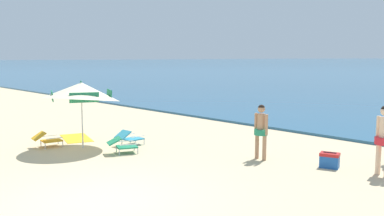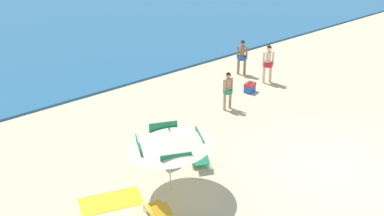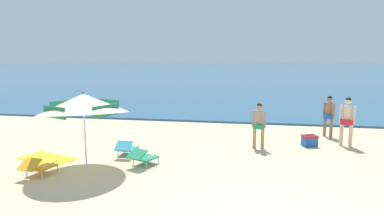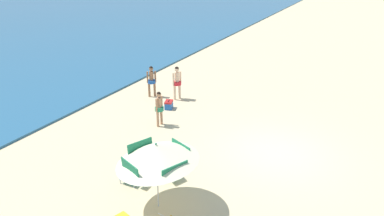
{
  "view_description": "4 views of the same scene",
  "coord_description": "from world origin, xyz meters",
  "px_view_note": "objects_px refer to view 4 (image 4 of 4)",
  "views": [
    {
      "loc": [
        7.26,
        -4.22,
        2.94
      ],
      "look_at": [
        -2.56,
        4.87,
        1.3
      ],
      "focal_mm": 38.95,
      "sensor_mm": 36.0,
      "label": 1
    },
    {
      "loc": [
        -11.3,
        -7.51,
        8.87
      ],
      "look_at": [
        -2.59,
        4.16,
        1.28
      ],
      "focal_mm": 44.59,
      "sensor_mm": 36.0,
      "label": 2
    },
    {
      "loc": [
        -0.37,
        -5.7,
        2.99
      ],
      "look_at": [
        -2.41,
        5.35,
        1.35
      ],
      "focal_mm": 29.39,
      "sensor_mm": 36.0,
      "label": 3
    },
    {
      "loc": [
        -12.75,
        -3.19,
        7.33
      ],
      "look_at": [
        -0.42,
        3.4,
        1.35
      ],
      "focal_mm": 35.36,
      "sensor_mm": 36.0,
      "label": 4
    }
  ],
  "objects_px": {
    "beach_umbrella_striped_main": "(156,153)",
    "person_standing_beside": "(159,106)",
    "lounge_chair_beside_umbrella": "(169,171)",
    "lounge_chair_under_umbrella": "(135,176)",
    "person_standing_near_shore": "(151,79)",
    "cooler_box": "(169,105)",
    "person_wading_in": "(177,81)"
  },
  "relations": [
    {
      "from": "beach_umbrella_striped_main",
      "to": "person_standing_beside",
      "type": "bearing_deg",
      "value": 32.15
    },
    {
      "from": "beach_umbrella_striped_main",
      "to": "person_standing_beside",
      "type": "xyz_separation_m",
      "value": [
        4.84,
        3.04,
        -0.93
      ]
    },
    {
      "from": "lounge_chair_beside_umbrella",
      "to": "lounge_chair_under_umbrella",
      "type": "bearing_deg",
      "value": 135.21
    },
    {
      "from": "lounge_chair_under_umbrella",
      "to": "person_standing_beside",
      "type": "height_order",
      "value": "person_standing_beside"
    },
    {
      "from": "lounge_chair_under_umbrella",
      "to": "lounge_chair_beside_umbrella",
      "type": "height_order",
      "value": "lounge_chair_under_umbrella"
    },
    {
      "from": "beach_umbrella_striped_main",
      "to": "lounge_chair_under_umbrella",
      "type": "xyz_separation_m",
      "value": [
        0.66,
        1.36,
        -1.59
      ]
    },
    {
      "from": "person_standing_near_shore",
      "to": "person_standing_beside",
      "type": "relative_size",
      "value": 1.04
    },
    {
      "from": "lounge_chair_beside_umbrella",
      "to": "cooler_box",
      "type": "relative_size",
      "value": 1.74
    },
    {
      "from": "lounge_chair_under_umbrella",
      "to": "person_wading_in",
      "type": "relative_size",
      "value": 0.52
    },
    {
      "from": "beach_umbrella_striped_main",
      "to": "lounge_chair_under_umbrella",
      "type": "distance_m",
      "value": 2.19
    },
    {
      "from": "beach_umbrella_striped_main",
      "to": "cooler_box",
      "type": "relative_size",
      "value": 5.83
    },
    {
      "from": "beach_umbrella_striped_main",
      "to": "lounge_chair_beside_umbrella",
      "type": "xyz_separation_m",
      "value": [
        1.49,
        0.53,
        -1.58
      ]
    },
    {
      "from": "beach_umbrella_striped_main",
      "to": "person_standing_beside",
      "type": "relative_size",
      "value": 2.13
    },
    {
      "from": "beach_umbrella_striped_main",
      "to": "person_standing_beside",
      "type": "height_order",
      "value": "beach_umbrella_striped_main"
    },
    {
      "from": "beach_umbrella_striped_main",
      "to": "person_standing_near_shore",
      "type": "distance_m",
      "value": 9.35
    },
    {
      "from": "person_standing_near_shore",
      "to": "person_wading_in",
      "type": "distance_m",
      "value": 1.4
    },
    {
      "from": "person_wading_in",
      "to": "lounge_chair_beside_umbrella",
      "type": "bearing_deg",
      "value": -152.11
    },
    {
      "from": "beach_umbrella_striped_main",
      "to": "lounge_chair_beside_umbrella",
      "type": "relative_size",
      "value": 3.35
    },
    {
      "from": "lounge_chair_beside_umbrella",
      "to": "person_standing_near_shore",
      "type": "bearing_deg",
      "value": 37.86
    },
    {
      "from": "person_standing_beside",
      "to": "person_standing_near_shore",
      "type": "bearing_deg",
      "value": 39.03
    },
    {
      "from": "beach_umbrella_striped_main",
      "to": "person_standing_near_shore",
      "type": "relative_size",
      "value": 2.04
    },
    {
      "from": "person_wading_in",
      "to": "cooler_box",
      "type": "distance_m",
      "value": 1.54
    },
    {
      "from": "lounge_chair_beside_umbrella",
      "to": "person_standing_beside",
      "type": "bearing_deg",
      "value": 36.85
    },
    {
      "from": "lounge_chair_beside_umbrella",
      "to": "beach_umbrella_striped_main",
      "type": "bearing_deg",
      "value": -160.33
    },
    {
      "from": "person_standing_near_shore",
      "to": "cooler_box",
      "type": "height_order",
      "value": "person_standing_near_shore"
    },
    {
      "from": "lounge_chair_under_umbrella",
      "to": "person_standing_near_shore",
      "type": "distance_m",
      "value": 8.05
    },
    {
      "from": "person_standing_near_shore",
      "to": "person_standing_beside",
      "type": "distance_m",
      "value": 3.6
    },
    {
      "from": "lounge_chair_beside_umbrella",
      "to": "person_wading_in",
      "type": "relative_size",
      "value": 0.57
    },
    {
      "from": "person_standing_beside",
      "to": "cooler_box",
      "type": "distance_m",
      "value": 2.06
    },
    {
      "from": "person_standing_near_shore",
      "to": "cooler_box",
      "type": "relative_size",
      "value": 2.86
    },
    {
      "from": "lounge_chair_under_umbrella",
      "to": "lounge_chair_beside_umbrella",
      "type": "distance_m",
      "value": 1.17
    },
    {
      "from": "person_standing_near_shore",
      "to": "cooler_box",
      "type": "distance_m",
      "value": 2.05
    }
  ]
}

